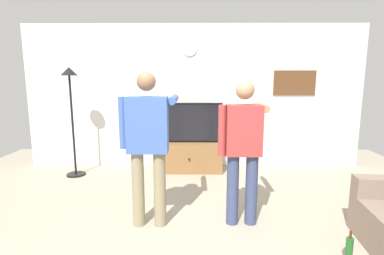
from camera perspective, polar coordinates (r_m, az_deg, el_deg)
The scene contains 10 objects.
ground_plane at distance 3.14m, azimuth 0.34°, elevation -23.17°, with size 8.40×8.40×0.00m, color #9E937F.
back_wall at distance 5.60m, azimuth 0.40°, elevation 6.05°, with size 6.40×0.10×2.70m, color silver.
tv_stand at distance 5.44m, azimuth -0.53°, elevation -5.71°, with size 1.19×0.57×0.53m.
television at distance 5.35m, azimuth -0.53°, elevation 0.94°, with size 1.21×0.07×0.73m.
wall_clock at distance 5.56m, azimuth -0.51°, elevation 15.31°, with size 0.28×0.28×0.03m, color white.
framed_picture at distance 5.85m, azimuth 19.48°, elevation 8.29°, with size 0.79×0.04×0.46m, color brown.
floor_lamp at distance 5.37m, azimuth -22.74°, elevation 5.16°, with size 0.32×0.32×1.89m.
person_standing_nearer_lamp at distance 3.30m, azimuth -8.69°, elevation -2.43°, with size 0.63×0.78×1.78m.
person_standing_nearer_couch at distance 3.37m, azimuth 9.99°, elevation -3.43°, with size 0.58×0.78×1.68m.
beverage_bottle at distance 3.27m, azimuth 28.47°, elevation -20.37°, with size 0.07×0.07×0.32m.
Camera 1 is at (0.00, -2.64, 1.71)m, focal length 27.12 mm.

